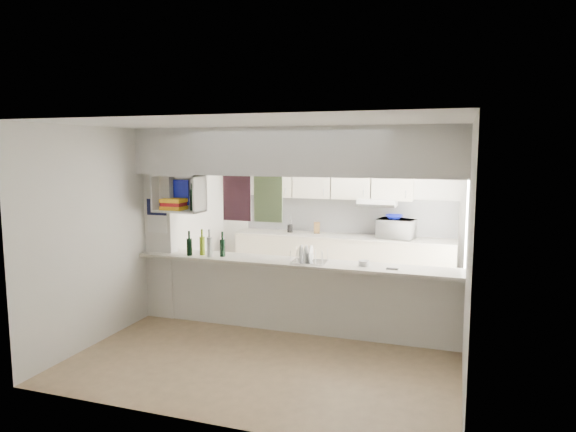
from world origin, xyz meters
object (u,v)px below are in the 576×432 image
at_px(bowl, 394,217).
at_px(wine_bottles, 206,246).
at_px(dish_rack, 309,255).
at_px(microwave, 396,229).

bearing_deg(bowl, wine_bottles, -135.48).
bearing_deg(dish_rack, bowl, 66.88).
xyz_separation_m(microwave, bowl, (-0.04, -0.01, 0.19)).
relative_size(bowl, wine_bottles, 0.53).
relative_size(bowl, dish_rack, 0.63).
distance_m(microwave, dish_rack, 2.28).
bearing_deg(dish_rack, microwave, 66.12).
height_order(microwave, dish_rack, microwave).
bearing_deg(microwave, dish_rack, 78.41).
height_order(bowl, dish_rack, bowl).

